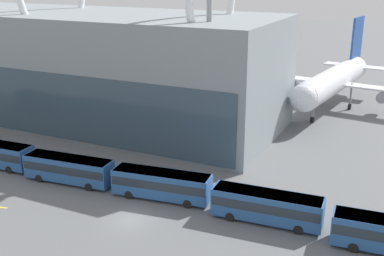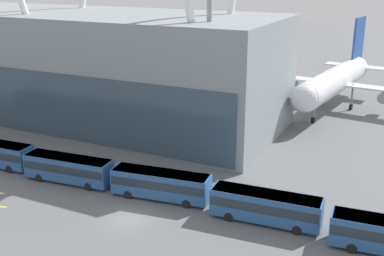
% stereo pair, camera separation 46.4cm
% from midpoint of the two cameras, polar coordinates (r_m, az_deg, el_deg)
% --- Properties ---
extents(ground_plane, '(440.00, 440.00, 0.00)m').
position_cam_midpoint_polar(ground_plane, '(52.48, -7.58, -10.78)').
color(ground_plane, slate).
extents(airliner_at_gate_near, '(44.17, 41.72, 12.63)m').
position_cam_midpoint_polar(airliner_at_gate_near, '(101.58, -12.47, 6.17)').
color(airliner_at_gate_near, silver).
rests_on(airliner_at_gate_near, ground_plane).
extents(airliner_at_gate_far, '(32.20, 35.79, 16.12)m').
position_cam_midpoint_polar(airliner_at_gate_far, '(95.05, 16.43, 5.55)').
color(airliner_at_gate_far, silver).
rests_on(airliner_at_gate_far, ground_plane).
extents(shuttle_bus_2, '(11.77, 3.81, 3.31)m').
position_cam_midpoint_polar(shuttle_bus_2, '(61.82, -14.61, -4.59)').
color(shuttle_bus_2, '#285693').
rests_on(shuttle_bus_2, ground_plane).
extents(shuttle_bus_3, '(11.82, 4.20, 3.31)m').
position_cam_midpoint_polar(shuttle_bus_3, '(55.86, -3.86, -6.53)').
color(shuttle_bus_3, '#285693').
rests_on(shuttle_bus_3, ground_plane).
extents(shuttle_bus_4, '(11.72, 3.54, 3.31)m').
position_cam_midpoint_polar(shuttle_bus_4, '(51.41, 8.61, -9.03)').
color(shuttle_bus_4, '#285693').
rests_on(shuttle_bus_4, ground_plane).
extents(floodlight_mast, '(3.10, 3.10, 29.48)m').
position_cam_midpoint_polar(floodlight_mast, '(68.17, 1.85, 12.83)').
color(floodlight_mast, gray).
rests_on(floodlight_mast, ground_plane).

